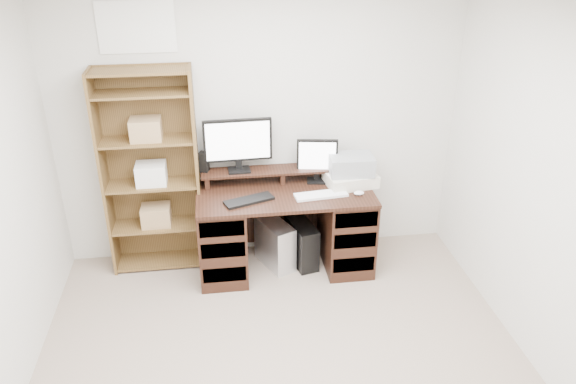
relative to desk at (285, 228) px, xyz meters
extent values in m
cube|color=white|center=(-0.17, -1.64, 2.12)|extent=(3.50, 4.00, 0.02)
cube|color=silver|center=(-0.17, 0.37, 0.86)|extent=(3.50, 0.02, 2.50)
cube|color=white|center=(-1.11, 0.35, 1.69)|extent=(0.60, 0.01, 0.40)
cube|color=black|center=(0.00, -0.01, 0.35)|extent=(1.50, 0.70, 0.03)
cube|color=black|center=(-0.55, -0.01, -0.03)|extent=(0.40, 0.66, 0.72)
cube|color=black|center=(0.55, -0.01, -0.03)|extent=(0.40, 0.66, 0.72)
cube|color=black|center=(0.00, 0.32, 0.01)|extent=(1.48, 0.02, 0.65)
cube|color=black|center=(-0.55, -0.34, -0.21)|extent=(0.36, 0.01, 0.14)
cube|color=black|center=(-0.55, -0.34, 0.03)|extent=(0.36, 0.01, 0.14)
cube|color=black|center=(-0.55, -0.34, 0.23)|extent=(0.36, 0.01, 0.14)
cube|color=black|center=(0.55, -0.34, -0.21)|extent=(0.36, 0.01, 0.14)
cube|color=black|center=(0.55, -0.34, 0.03)|extent=(0.36, 0.01, 0.14)
cube|color=black|center=(0.55, -0.34, 0.23)|extent=(0.36, 0.01, 0.14)
cube|color=black|center=(-0.65, 0.21, 0.41)|extent=(0.04, 0.20, 0.10)
cube|color=black|center=(0.00, 0.21, 0.41)|extent=(0.04, 0.20, 0.10)
cube|color=black|center=(0.65, 0.21, 0.41)|extent=(0.04, 0.20, 0.10)
cube|color=black|center=(0.00, 0.21, 0.47)|extent=(1.40, 0.22, 0.02)
cube|color=black|center=(-0.37, 0.21, 0.49)|extent=(0.20, 0.16, 0.02)
cube|color=black|center=(-0.37, 0.23, 0.55)|extent=(0.05, 0.03, 0.11)
cube|color=black|center=(-0.37, 0.23, 0.76)|extent=(0.58, 0.06, 0.37)
cube|color=white|center=(-0.37, 0.21, 0.76)|extent=(0.54, 0.02, 0.33)
cube|color=black|center=(0.31, 0.15, 0.37)|extent=(0.19, 0.16, 0.01)
cube|color=black|center=(0.31, 0.17, 0.42)|extent=(0.05, 0.04, 0.09)
cube|color=black|center=(0.31, 0.17, 0.59)|extent=(0.35, 0.09, 0.31)
cube|color=white|center=(0.31, 0.16, 0.59)|extent=(0.31, 0.05, 0.27)
cube|color=black|center=(-0.67, 0.24, 0.57)|extent=(0.09, 0.09, 0.18)
cube|color=black|center=(-0.31, -0.14, 0.37)|extent=(0.43, 0.27, 0.02)
cube|color=white|center=(0.29, -0.13, 0.37)|extent=(0.46, 0.18, 0.02)
ellipsoid|color=white|center=(0.61, -0.15, 0.38)|extent=(0.09, 0.06, 0.04)
cube|color=beige|center=(0.59, 0.07, 0.41)|extent=(0.47, 0.38, 0.11)
cube|color=gray|center=(0.59, 0.07, 0.55)|extent=(0.39, 0.28, 0.16)
cube|color=silver|center=(-0.09, 0.04, -0.18)|extent=(0.35, 0.47, 0.43)
cube|color=black|center=(0.16, 0.02, -0.19)|extent=(0.26, 0.43, 0.40)
cube|color=#19FF33|center=(0.21, -0.17, -0.10)|extent=(0.01, 0.01, 0.01)
cube|color=brown|center=(-1.50, 0.19, 0.51)|extent=(0.02, 0.30, 1.80)
cube|color=brown|center=(-0.73, 0.19, 0.51)|extent=(0.02, 0.30, 1.80)
cube|color=brown|center=(-1.11, 0.33, 0.51)|extent=(0.80, 0.01, 1.80)
cube|color=brown|center=(-1.11, 0.19, -0.36)|extent=(0.75, 0.28, 0.02)
cube|color=brown|center=(-1.11, 0.19, 0.01)|extent=(0.75, 0.28, 0.02)
cube|color=brown|center=(-1.11, 0.19, 0.41)|extent=(0.75, 0.28, 0.02)
cube|color=brown|center=(-1.11, 0.19, 0.81)|extent=(0.75, 0.28, 0.02)
cube|color=brown|center=(-1.11, 0.19, 1.21)|extent=(0.75, 0.28, 0.02)
cube|color=brown|center=(-1.11, 0.19, 1.39)|extent=(0.75, 0.28, 0.02)
cube|color=#A07F54|center=(-1.11, 0.19, 0.11)|extent=(0.25, 0.20, 0.18)
cube|color=white|center=(-1.11, 0.19, 0.51)|extent=(0.25, 0.20, 0.18)
cube|color=#A07F54|center=(-1.11, 0.19, 0.91)|extent=(0.25, 0.20, 0.18)
camera|label=1|loc=(-0.55, -4.23, 2.50)|focal=35.00mm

